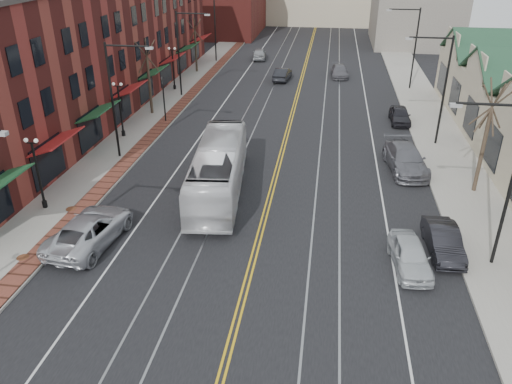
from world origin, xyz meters
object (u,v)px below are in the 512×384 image
(transit_bus, at_px, (218,169))
(parked_car_a, at_px, (410,255))
(parked_car_b, at_px, (443,241))
(parked_suv, at_px, (90,230))
(parked_car_c, at_px, (405,159))
(parked_car_d, at_px, (400,115))

(transit_bus, bearing_deg, parked_car_a, 143.30)
(transit_bus, xyz_separation_m, parked_car_b, (12.50, -4.84, -0.90))
(parked_car_a, height_order, parked_car_b, parked_car_a)
(parked_suv, height_order, parked_car_a, parked_suv)
(parked_car_a, relative_size, parked_car_b, 0.98)
(transit_bus, bearing_deg, parked_suv, 45.40)
(parked_car_a, distance_m, parked_car_b, 2.40)
(parked_car_b, bearing_deg, parked_car_c, 91.15)
(parked_car_d, bearing_deg, parked_suv, -130.09)
(parked_car_a, xyz_separation_m, parked_car_c, (1.09, 11.65, 0.14))
(transit_bus, distance_m, parked_car_c, 12.92)
(parked_car_b, distance_m, parked_car_c, 10.09)
(parked_suv, bearing_deg, transit_bus, -122.86)
(transit_bus, xyz_separation_m, parked_car_a, (10.70, -6.43, -0.89))
(parked_car_a, bearing_deg, transit_bus, 143.06)
(parked_car_b, height_order, parked_car_d, same)
(parked_car_b, xyz_separation_m, parked_car_d, (0.00, 20.15, -0.00))
(parked_suv, relative_size, parked_car_a, 1.42)
(transit_bus, height_order, parked_car_b, transit_bus)
(parked_car_a, relative_size, parked_car_d, 1.01)
(parked_car_c, distance_m, parked_car_d, 10.11)
(transit_bus, height_order, parked_car_a, transit_bus)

